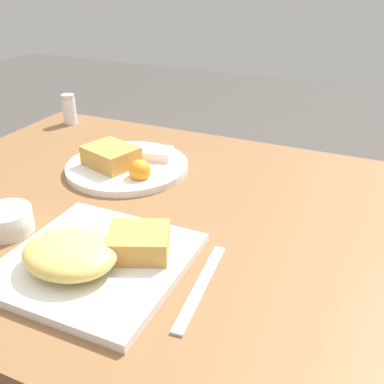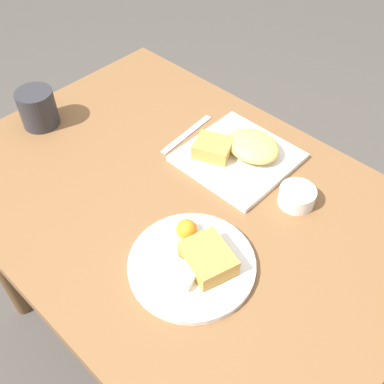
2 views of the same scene
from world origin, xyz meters
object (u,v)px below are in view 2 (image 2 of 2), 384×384
at_px(plate_oval_far, 193,261).
at_px(sauce_ramekin, 297,196).
at_px(plate_square_near, 240,152).
at_px(butter_knife, 187,134).
at_px(coffee_mug, 38,108).

distance_m(plate_oval_far, sauce_ramekin, 0.28).
bearing_deg(sauce_ramekin, plate_square_near, -8.03).
relative_size(butter_knife, coffee_mug, 1.91).
bearing_deg(plate_oval_far, coffee_mug, -4.54).
bearing_deg(sauce_ramekin, plate_oval_far, 79.85).
relative_size(plate_square_near, plate_oval_far, 0.98).
xyz_separation_m(plate_square_near, sauce_ramekin, (-0.18, 0.03, -0.00)).
height_order(plate_oval_far, coffee_mug, coffee_mug).
height_order(plate_square_near, butter_knife, plate_square_near).
bearing_deg(plate_square_near, plate_oval_far, 113.50).
bearing_deg(butter_knife, plate_oval_far, 41.08).
relative_size(plate_square_near, butter_knife, 1.32).
relative_size(plate_oval_far, sauce_ramekin, 3.12).
xyz_separation_m(sauce_ramekin, coffee_mug, (0.65, 0.23, 0.03)).
height_order(plate_square_near, coffee_mug, coffee_mug).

